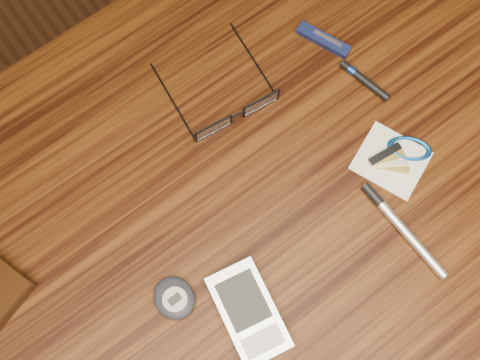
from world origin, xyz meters
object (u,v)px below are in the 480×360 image
Objects in this scene: desk at (227,223)px; eyeglasses at (235,111)px; notepad_keys at (400,154)px; pda_phone at (249,312)px; silver_pen at (397,223)px; pocket_knife at (324,40)px; pedometer at (174,298)px.

eyeglasses reaches higher than desk.
desk is 0.27m from notepad_keys.
pda_phone is 0.85× the size of silver_pen.
desk is 0.30m from pocket_knife.
pocket_knife is (0.38, 0.17, -0.01)m from pedometer.
silver_pen is (0.29, -0.09, -0.00)m from pedometer.
eyeglasses is 1.84× the size of pocket_knife.
pda_phone is (-0.06, -0.13, 0.11)m from desk.
notepad_keys is at bearing -3.94° from pedometer.
eyeglasses reaches higher than pda_phone.
pocket_knife is 0.28m from silver_pen.
desk is 17.03× the size of pedometer.
desk is 0.25m from silver_pen.
pedometer is 0.38× the size of silver_pen.
eyeglasses reaches higher than notepad_keys.
silver_pen is at bearing -42.53° from desk.
pocket_knife is 0.53× the size of silver_pen.
silver_pen reaches higher than pocket_knife.
notepad_keys is (0.15, -0.18, -0.01)m from eyeglasses.
notepad_keys is 0.20m from pocket_knife.
pda_phone is 0.30m from notepad_keys.
notepad_keys is 0.76× the size of silver_pen.
eyeglasses is (0.09, 0.10, 0.12)m from desk.
pedometer is 0.50× the size of notepad_keys.
silver_pen is (0.08, -0.25, -0.01)m from eyeglasses.
pocket_knife is at bearing 82.72° from notepad_keys.
pedometer reaches higher than pocket_knife.
pedometer is at bearing 176.06° from notepad_keys.
pedometer is at bearing 162.03° from silver_pen.
silver_pen is (-0.09, -0.27, 0.00)m from pocket_knife.
pda_phone is at bearing -122.83° from eyeglasses.
pda_phone is at bearing -47.22° from pedometer.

